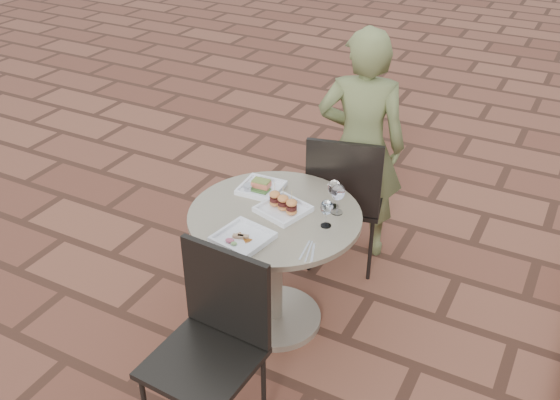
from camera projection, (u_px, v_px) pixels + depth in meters
The scene contains 13 objects.
ground at pixel (278, 316), 3.62m from camera, with size 60.00×60.00×0.00m, color brown.
cafe_table at pixel (275, 252), 3.34m from camera, with size 0.90×0.90×0.73m.
chair_far at pixel (345, 192), 3.74m from camera, with size 0.53×0.53×0.93m.
chair_near at pixel (214, 333), 2.72m from camera, with size 0.46×0.46×0.93m.
diner at pixel (361, 147), 3.81m from camera, with size 0.54×0.36×1.49m, color #5E6538.
plate_salmon at pixel (261, 187), 3.40m from camera, with size 0.23×0.23×0.06m.
plate_sliders at pixel (283, 206), 3.21m from camera, with size 0.28×0.28×0.15m.
plate_tuna at pixel (243, 237), 3.00m from camera, with size 0.28×0.28×0.03m.
wine_glass_right at pixel (327, 208), 3.05m from camera, with size 0.06×0.06×0.15m.
wine_glass_mid at pixel (334, 188), 3.20m from camera, with size 0.07×0.07×0.16m.
wine_glass_far at pixel (338, 193), 3.15m from camera, with size 0.07×0.07×0.17m.
steel_ramekin at pixel (249, 188), 3.38m from camera, with size 0.05×0.05×0.04m, color silver.
cutlery_set at pixel (309, 251), 2.92m from camera, with size 0.08×0.17×0.00m, color silver, non-canonical shape.
Camera 1 is at (1.29, -2.40, 2.47)m, focal length 40.00 mm.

